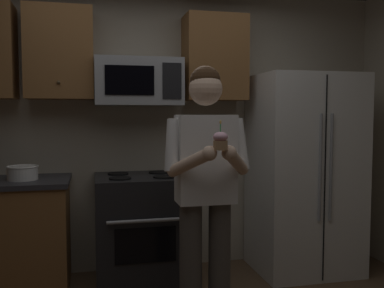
# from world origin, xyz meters

# --- Properties ---
(wall_back) EXTENTS (4.40, 0.10, 2.60)m
(wall_back) POSITION_xyz_m (0.00, 1.75, 1.30)
(wall_back) COLOR #B7AD99
(wall_back) RESTS_ON ground
(oven_range) EXTENTS (0.76, 0.70, 0.93)m
(oven_range) POSITION_xyz_m (-0.15, 1.36, 0.46)
(oven_range) COLOR black
(oven_range) RESTS_ON ground
(microwave) EXTENTS (0.74, 0.41, 0.40)m
(microwave) POSITION_xyz_m (-0.15, 1.48, 1.72)
(microwave) COLOR #9EA0A5
(refrigerator) EXTENTS (0.90, 0.75, 1.80)m
(refrigerator) POSITION_xyz_m (1.35, 1.32, 0.90)
(refrigerator) COLOR white
(refrigerator) RESTS_ON ground
(cabinet_row_upper) EXTENTS (2.78, 0.36, 0.76)m
(cabinet_row_upper) POSITION_xyz_m (-0.72, 1.53, 1.95)
(cabinet_row_upper) COLOR brown
(bowl_large_white) EXTENTS (0.24, 0.24, 0.11)m
(bowl_large_white) POSITION_xyz_m (-1.09, 1.35, 0.98)
(bowl_large_white) COLOR white
(bowl_large_white) RESTS_ON counter_left
(person) EXTENTS (0.60, 0.48, 1.76)m
(person) POSITION_xyz_m (0.18, 0.45, 1.00)
(person) COLOR #4C4742
(person) RESTS_ON ground
(cupcake) EXTENTS (0.09, 0.09, 0.17)m
(cupcake) POSITION_xyz_m (0.18, 0.12, 1.29)
(cupcake) COLOR #A87F56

